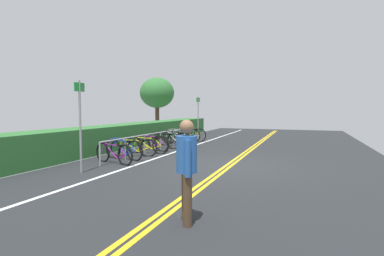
% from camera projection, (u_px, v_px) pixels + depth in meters
% --- Properties ---
extents(ground_plane, '(34.82, 10.04, 0.05)m').
position_uv_depth(ground_plane, '(230.00, 166.00, 9.48)').
color(ground_plane, '#232628').
extents(centre_line_yellow_inner, '(31.34, 0.10, 0.00)m').
position_uv_depth(centre_line_yellow_inner, '(232.00, 165.00, 9.45)').
color(centre_line_yellow_inner, gold).
rests_on(centre_line_yellow_inner, ground_plane).
extents(centre_line_yellow_outer, '(31.34, 0.10, 0.00)m').
position_uv_depth(centre_line_yellow_outer, '(227.00, 165.00, 9.50)').
color(centre_line_yellow_outer, gold).
rests_on(centre_line_yellow_outer, ground_plane).
extents(bike_lane_stripe_white, '(31.34, 0.12, 0.00)m').
position_uv_depth(bike_lane_stripe_white, '(152.00, 160.00, 10.45)').
color(bike_lane_stripe_white, white).
rests_on(bike_lane_stripe_white, ground_plane).
extents(bike_rack, '(8.35, 0.05, 0.76)m').
position_uv_depth(bike_rack, '(161.00, 136.00, 13.10)').
color(bike_rack, '#9EA0A5').
rests_on(bike_rack, ground_plane).
extents(bicycle_0, '(0.61, 1.73, 0.71)m').
position_uv_depth(bicycle_0, '(114.00, 153.00, 9.73)').
color(bicycle_0, black).
rests_on(bicycle_0, ground_plane).
extents(bicycle_1, '(0.51, 1.74, 0.76)m').
position_uv_depth(bicycle_1, '(124.00, 149.00, 10.50)').
color(bicycle_1, black).
rests_on(bicycle_1, ground_plane).
extents(bicycle_2, '(0.64, 1.70, 0.70)m').
position_uv_depth(bicycle_2, '(134.00, 148.00, 11.18)').
color(bicycle_2, black).
rests_on(bicycle_2, ground_plane).
extents(bicycle_3, '(0.46, 1.78, 0.72)m').
position_uv_depth(bicycle_3, '(147.00, 145.00, 11.92)').
color(bicycle_3, black).
rests_on(bicycle_3, ground_plane).
extents(bicycle_4, '(0.49, 1.67, 0.70)m').
position_uv_depth(bicycle_4, '(153.00, 143.00, 12.72)').
color(bicycle_4, black).
rests_on(bicycle_4, ground_plane).
extents(bicycle_5, '(0.46, 1.76, 0.75)m').
position_uv_depth(bicycle_5, '(164.00, 140.00, 13.50)').
color(bicycle_5, black).
rests_on(bicycle_5, ground_plane).
extents(bicycle_6, '(0.46, 1.73, 0.71)m').
position_uv_depth(bicycle_6, '(175.00, 139.00, 14.28)').
color(bicycle_6, black).
rests_on(bicycle_6, ground_plane).
extents(bicycle_7, '(0.55, 1.81, 0.77)m').
position_uv_depth(bicycle_7, '(178.00, 137.00, 15.01)').
color(bicycle_7, black).
rests_on(bicycle_7, ground_plane).
extents(bicycle_8, '(0.67, 1.76, 0.76)m').
position_uv_depth(bicycle_8, '(183.00, 136.00, 15.79)').
color(bicycle_8, black).
rests_on(bicycle_8, ground_plane).
extents(bicycle_9, '(0.46, 1.72, 0.75)m').
position_uv_depth(bicycle_9, '(192.00, 135.00, 16.49)').
color(bicycle_9, black).
rests_on(bicycle_9, ground_plane).
extents(pedestrian, '(0.45, 0.32, 1.60)m').
position_uv_depth(pedestrian, '(187.00, 165.00, 4.61)').
color(pedestrian, '#4C3826').
rests_on(pedestrian, ground_plane).
extents(sign_post_near, '(0.36, 0.06, 2.54)m').
position_uv_depth(sign_post_near, '(80.00, 118.00, 8.23)').
color(sign_post_near, gray).
rests_on(sign_post_near, ground_plane).
extents(sign_post_far, '(0.36, 0.09, 2.46)m').
position_uv_depth(sign_post_far, '(198.00, 114.00, 17.36)').
color(sign_post_far, gray).
rests_on(sign_post_far, ground_plane).
extents(hedge_backdrop, '(17.30, 1.36, 1.04)m').
position_uv_depth(hedge_backdrop, '(137.00, 133.00, 15.24)').
color(hedge_backdrop, '#2D6B30').
rests_on(hedge_backdrop, ground_plane).
extents(tree_mid, '(2.46, 2.46, 4.00)m').
position_uv_depth(tree_mid, '(157.00, 93.00, 21.67)').
color(tree_mid, '#473323').
rests_on(tree_mid, ground_plane).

